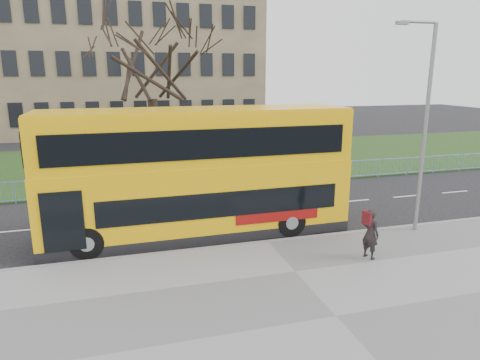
# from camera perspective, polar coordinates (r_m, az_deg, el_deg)

# --- Properties ---
(ground) EXTENTS (120.00, 120.00, 0.00)m
(ground) POSITION_cam_1_polar(r_m,az_deg,el_deg) (17.29, 1.94, -6.66)
(ground) COLOR black
(ground) RESTS_ON ground
(pavement) EXTENTS (80.00, 10.50, 0.12)m
(pavement) POSITION_cam_1_polar(r_m,az_deg,el_deg) (11.66, 12.64, -17.52)
(pavement) COLOR slate
(pavement) RESTS_ON ground
(kerb) EXTENTS (80.00, 0.20, 0.14)m
(kerb) POSITION_cam_1_polar(r_m,az_deg,el_deg) (15.90, 3.67, -8.31)
(kerb) COLOR gray
(kerb) RESTS_ON ground
(grass_verge) EXTENTS (80.00, 15.40, 0.08)m
(grass_verge) POSITION_cam_1_polar(r_m,az_deg,el_deg) (30.71, -6.25, 2.51)
(grass_verge) COLOR #1D3814
(grass_verge) RESTS_ON ground
(guard_railing) EXTENTS (40.00, 0.12, 1.10)m
(guard_railing) POSITION_cam_1_polar(r_m,az_deg,el_deg) (23.22, -3.03, 0.14)
(guard_railing) COLOR #78A5D6
(guard_railing) RESTS_ON ground
(bare_tree) EXTENTS (7.70, 7.70, 11.01)m
(bare_tree) POSITION_cam_1_polar(r_m,az_deg,el_deg) (25.48, -11.70, 12.53)
(bare_tree) COLOR black
(bare_tree) RESTS_ON grass_verge
(civic_building) EXTENTS (30.00, 15.00, 14.00)m
(civic_building) POSITION_cam_1_polar(r_m,az_deg,el_deg) (50.40, -16.45, 14.43)
(civic_building) COLOR #77604B
(civic_building) RESTS_ON ground
(yellow_bus) EXTENTS (11.46, 2.84, 4.79)m
(yellow_bus) POSITION_cam_1_polar(r_m,az_deg,el_deg) (16.22, -5.60, 1.37)
(yellow_bus) COLOR #FFBA0A
(yellow_bus) RESTS_ON ground
(pedestrian) EXTENTS (0.60, 0.72, 1.70)m
(pedestrian) POSITION_cam_1_polar(r_m,az_deg,el_deg) (14.83, 16.99, -6.86)
(pedestrian) COLOR black
(pedestrian) RESTS_ON pavement
(street_lamp) EXTENTS (1.65, 0.22, 7.77)m
(street_lamp) POSITION_cam_1_polar(r_m,az_deg,el_deg) (17.35, 23.28, 7.19)
(street_lamp) COLOR gray
(street_lamp) RESTS_ON pavement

